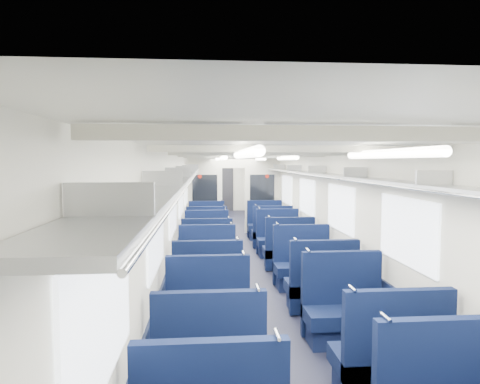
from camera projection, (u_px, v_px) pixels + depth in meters
The scene contains 29 objects.
floor at pixel (242, 255), 9.81m from camera, with size 2.80×18.00×0.01m, color black.
ceiling at pixel (242, 155), 9.63m from camera, with size 2.80×18.00×0.01m, color silver.
wall_left at pixel (182, 206), 9.61m from camera, with size 0.02×18.00×2.35m, color beige.
dado_left at pixel (183, 241), 9.67m from camera, with size 0.03×17.90×0.70m, color black.
wall_right at pixel (301, 205), 9.84m from camera, with size 0.02×18.00×2.35m, color beige.
dado_right at pixel (300, 240), 9.89m from camera, with size 0.03×17.90×0.70m, color black.
wall_far at pixel (225, 184), 18.67m from camera, with size 2.80×0.02×2.35m, color beige.
luggage_rack_left at pixel (190, 171), 9.56m from camera, with size 0.36×17.40×0.18m.
luggage_rack_right at pixel (294, 171), 9.76m from camera, with size 0.36×17.40×0.18m.
windows at pixel (244, 197), 9.25m from camera, with size 2.78×15.60×0.75m.
ceiling_fittings at pixel (243, 157), 9.38m from camera, with size 2.70×16.06×0.11m.
end_door at pixel (225, 188), 18.62m from camera, with size 0.75×0.06×2.00m, color black.
bulkhead at pixel (234, 193), 12.75m from camera, with size 2.80×0.10×2.35m.
seat_4 at pixel (209, 367), 3.78m from camera, with size 1.00×0.55×1.12m.
seat_5 at pixel (390, 364), 3.83m from camera, with size 1.00×0.55×1.12m.
seat_6 at pixel (208, 321), 4.87m from camera, with size 1.00×0.55×1.12m.
seat_7 at pixel (344, 314), 5.10m from camera, with size 1.00×0.55×1.12m.
seat_8 at pixel (208, 289), 6.07m from camera, with size 1.00×0.55×1.12m.
seat_9 at pixel (321, 288), 6.11m from camera, with size 1.00×0.55×1.12m.
seat_10 at pixel (207, 268), 7.27m from camera, with size 1.00×0.55×1.12m.
seat_11 at pixel (303, 268), 7.28m from camera, with size 1.00×0.55×1.12m.
seat_12 at pixel (207, 254), 8.34m from camera, with size 1.00×0.55×1.12m.
seat_13 at pixel (288, 252), 8.53m from camera, with size 1.00×0.55×1.12m.
seat_14 at pixel (207, 243), 9.48m from camera, with size 1.00×0.55×1.12m.
seat_15 at pixel (278, 241), 9.73m from camera, with size 1.00×0.55×1.12m.
seat_16 at pixel (207, 235), 10.52m from camera, with size 1.00×0.55×1.12m.
seat_17 at pixel (272, 234), 10.66m from camera, with size 1.00×0.55×1.12m.
seat_18 at pixel (207, 228), 11.66m from camera, with size 1.00×0.55×1.12m.
seat_19 at pixel (265, 227), 11.87m from camera, with size 1.00×0.55×1.12m.
Camera 1 is at (-0.85, -9.63, 2.20)m, focal length 31.25 mm.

